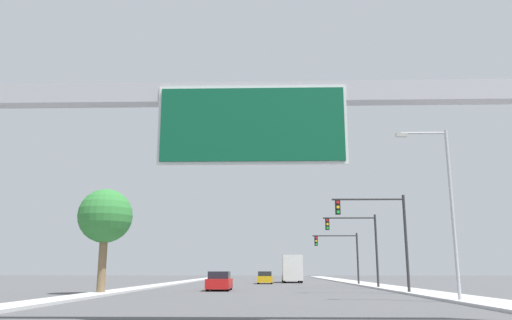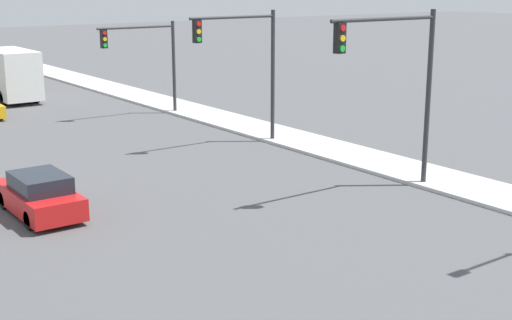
{
  "view_description": "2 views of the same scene",
  "coord_description": "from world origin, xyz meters",
  "px_view_note": "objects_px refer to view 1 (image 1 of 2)",
  "views": [
    {
      "loc": [
        0.53,
        1.99,
        1.65
      ],
      "look_at": [
        0.0,
        22.49,
        6.17
      ],
      "focal_mm": 35.0,
      "sensor_mm": 36.0,
      "label": 1
    },
    {
      "loc": [
        -11.33,
        19.7,
        7.94
      ],
      "look_at": [
        -0.28,
        34.92,
        3.21
      ],
      "focal_mm": 50.0,
      "sensor_mm": 36.0,
      "label": 2
    }
  ],
  "objects_px": {
    "traffic_light_mid_block": "(359,238)",
    "traffic_light_far_intersection": "(342,249)",
    "truck_box_primary": "(292,269)",
    "sign_gantry": "(252,124)",
    "street_lamp_right": "(445,198)",
    "car_near_right": "(219,282)",
    "palm_tree_background": "(105,217)",
    "traffic_light_near_intersection": "(383,226)",
    "car_near_left": "(265,278)"
  },
  "relations": [
    {
      "from": "truck_box_primary",
      "to": "palm_tree_background",
      "type": "height_order",
      "value": "palm_tree_background"
    },
    {
      "from": "car_near_right",
      "to": "traffic_light_far_intersection",
      "type": "xyz_separation_m",
      "value": [
        12.06,
        14.67,
        3.16
      ]
    },
    {
      "from": "traffic_light_mid_block",
      "to": "car_near_left",
      "type": "bearing_deg",
      "value": 119.46
    },
    {
      "from": "car_near_left",
      "to": "street_lamp_right",
      "type": "relative_size",
      "value": 0.48
    },
    {
      "from": "car_near_left",
      "to": "traffic_light_far_intersection",
      "type": "bearing_deg",
      "value": -32.7
    },
    {
      "from": "car_near_right",
      "to": "car_near_left",
      "type": "bearing_deg",
      "value": 80.15
    },
    {
      "from": "car_near_left",
      "to": "truck_box_primary",
      "type": "relative_size",
      "value": 0.56
    },
    {
      "from": "car_near_left",
      "to": "palm_tree_background",
      "type": "xyz_separation_m",
      "value": [
        -11.01,
        -26.65,
        4.6
      ]
    },
    {
      "from": "sign_gantry",
      "to": "palm_tree_background",
      "type": "relative_size",
      "value": 2.81
    },
    {
      "from": "car_near_right",
      "to": "traffic_light_mid_block",
      "type": "xyz_separation_m",
      "value": [
        12.25,
        4.67,
        3.75
      ]
    },
    {
      "from": "traffic_light_mid_block",
      "to": "traffic_light_near_intersection",
      "type": "bearing_deg",
      "value": -90.57
    },
    {
      "from": "car_near_right",
      "to": "truck_box_primary",
      "type": "distance_m",
      "value": 26.71
    },
    {
      "from": "traffic_light_mid_block",
      "to": "traffic_light_far_intersection",
      "type": "distance_m",
      "value": 10.02
    },
    {
      "from": "traffic_light_near_intersection",
      "to": "truck_box_primary",
      "type": "bearing_deg",
      "value": 99.42
    },
    {
      "from": "sign_gantry",
      "to": "traffic_light_near_intersection",
      "type": "relative_size",
      "value": 2.94
    },
    {
      "from": "traffic_light_mid_block",
      "to": "street_lamp_right",
      "type": "xyz_separation_m",
      "value": [
        1.25,
        -19.14,
        0.96
      ]
    },
    {
      "from": "street_lamp_right",
      "to": "palm_tree_background",
      "type": "bearing_deg",
      "value": 159.19
    },
    {
      "from": "truck_box_primary",
      "to": "palm_tree_background",
      "type": "bearing_deg",
      "value": -114.23
    },
    {
      "from": "car_near_left",
      "to": "palm_tree_background",
      "type": "relative_size",
      "value": 0.61
    },
    {
      "from": "car_near_left",
      "to": "traffic_light_near_intersection",
      "type": "height_order",
      "value": "traffic_light_near_intersection"
    },
    {
      "from": "car_near_right",
      "to": "traffic_light_near_intersection",
      "type": "xyz_separation_m",
      "value": [
        12.16,
        -5.33,
        3.99
      ]
    },
    {
      "from": "sign_gantry",
      "to": "street_lamp_right",
      "type": "relative_size",
      "value": 2.22
    },
    {
      "from": "car_near_left",
      "to": "car_near_right",
      "type": "xyz_separation_m",
      "value": [
        -3.5,
        -20.16,
        0.03
      ]
    },
    {
      "from": "sign_gantry",
      "to": "street_lamp_right",
      "type": "bearing_deg",
      "value": 47.54
    },
    {
      "from": "truck_box_primary",
      "to": "traffic_light_near_intersection",
      "type": "height_order",
      "value": "traffic_light_near_intersection"
    },
    {
      "from": "traffic_light_far_intersection",
      "to": "street_lamp_right",
      "type": "relative_size",
      "value": 0.61
    },
    {
      "from": "sign_gantry",
      "to": "street_lamp_right",
      "type": "distance_m",
      "value": 14.86
    },
    {
      "from": "car_near_right",
      "to": "traffic_light_mid_block",
      "type": "height_order",
      "value": "traffic_light_mid_block"
    },
    {
      "from": "sign_gantry",
      "to": "street_lamp_right",
      "type": "xyz_separation_m",
      "value": [
        10.01,
        10.94,
        -0.95
      ]
    },
    {
      "from": "traffic_light_far_intersection",
      "to": "palm_tree_background",
      "type": "height_order",
      "value": "palm_tree_background"
    },
    {
      "from": "street_lamp_right",
      "to": "traffic_light_mid_block",
      "type": "bearing_deg",
      "value": 93.75
    },
    {
      "from": "traffic_light_mid_block",
      "to": "traffic_light_far_intersection",
      "type": "height_order",
      "value": "traffic_light_mid_block"
    },
    {
      "from": "traffic_light_near_intersection",
      "to": "street_lamp_right",
      "type": "height_order",
      "value": "street_lamp_right"
    },
    {
      "from": "sign_gantry",
      "to": "car_near_left",
      "type": "distance_m",
      "value": 45.93
    },
    {
      "from": "street_lamp_right",
      "to": "car_near_right",
      "type": "bearing_deg",
      "value": 133.03
    },
    {
      "from": "car_near_right",
      "to": "traffic_light_mid_block",
      "type": "distance_m",
      "value": 13.64
    },
    {
      "from": "sign_gantry",
      "to": "traffic_light_mid_block",
      "type": "xyz_separation_m",
      "value": [
        8.75,
        30.08,
        -1.92
      ]
    },
    {
      "from": "truck_box_primary",
      "to": "traffic_light_near_intersection",
      "type": "xyz_separation_m",
      "value": [
        5.16,
        -31.09,
        2.94
      ]
    },
    {
      "from": "car_near_right",
      "to": "truck_box_primary",
      "type": "height_order",
      "value": "truck_box_primary"
    },
    {
      "from": "traffic_light_mid_block",
      "to": "traffic_light_far_intersection",
      "type": "bearing_deg",
      "value": 91.1
    },
    {
      "from": "sign_gantry",
      "to": "car_near_right",
      "type": "relative_size",
      "value": 4.66
    },
    {
      "from": "traffic_light_near_intersection",
      "to": "street_lamp_right",
      "type": "distance_m",
      "value": 9.27
    },
    {
      "from": "palm_tree_background",
      "to": "traffic_light_far_intersection",
      "type": "bearing_deg",
      "value": 47.22
    },
    {
      "from": "truck_box_primary",
      "to": "traffic_light_mid_block",
      "type": "height_order",
      "value": "traffic_light_mid_block"
    },
    {
      "from": "palm_tree_background",
      "to": "street_lamp_right",
      "type": "xyz_separation_m",
      "value": [
        21.02,
        -7.99,
        0.14
      ]
    },
    {
      "from": "traffic_light_far_intersection",
      "to": "traffic_light_mid_block",
      "type": "bearing_deg",
      "value": -88.9
    },
    {
      "from": "car_near_left",
      "to": "traffic_light_near_intersection",
      "type": "distance_m",
      "value": 27.22
    },
    {
      "from": "truck_box_primary",
      "to": "traffic_light_near_intersection",
      "type": "bearing_deg",
      "value": -80.58
    },
    {
      "from": "street_lamp_right",
      "to": "truck_box_primary",
      "type": "bearing_deg",
      "value": 99.19
    },
    {
      "from": "car_near_left",
      "to": "truck_box_primary",
      "type": "height_order",
      "value": "truck_box_primary"
    }
  ]
}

